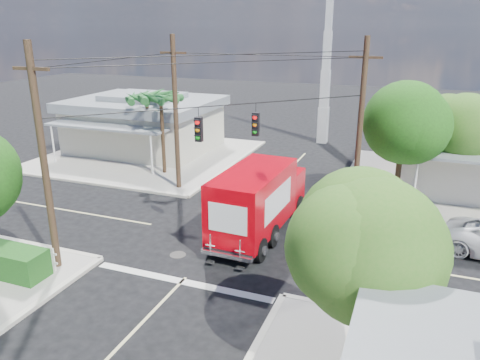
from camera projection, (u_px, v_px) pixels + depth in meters
The scene contains 15 objects.
ground at pixel (225, 237), 21.98m from camera, with size 120.00×120.00×0.00m, color black.
sidewalk_ne at pixel (463, 191), 27.88m from camera, with size 14.12×14.12×0.14m.
sidewalk_nw at pixel (148, 156), 35.29m from camera, with size 14.12×14.12×0.14m.
road_markings at pixel (212, 250), 20.67m from camera, with size 32.00×32.00×0.01m.
building_nw at pixel (145, 123), 36.39m from camera, with size 10.80×10.20×4.30m.
radio_tower at pixel (326, 74), 37.72m from camera, with size 0.80×0.80×17.00m.
tree_ne_front at pixel (404, 121), 23.99m from camera, with size 4.21×4.14×6.66m.
tree_ne_back at pixel (456, 128), 25.23m from camera, with size 3.77×3.66×5.82m.
tree_se at pixel (366, 250), 11.90m from camera, with size 3.67×3.54×5.62m.
palm_nw_front at pixel (161, 98), 29.57m from camera, with size 3.01×3.08×5.59m.
palm_nw_back at pixel (147, 99), 31.70m from camera, with size 3.01×3.08×5.19m.
utility_poles at pixel (206, 130), 22.45m from camera, with size 12.00×10.68×9.00m.
picket_fence at pixel (0, 247), 19.46m from camera, with size 5.94×0.06×1.00m.
vending_boxes at pixel (381, 197), 25.03m from camera, with size 1.90×0.50×1.10m.
delivery_truck at pixel (259, 200), 21.89m from camera, with size 2.76×7.77×3.32m.
Camera 1 is at (7.86, -18.40, 9.51)m, focal length 35.00 mm.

